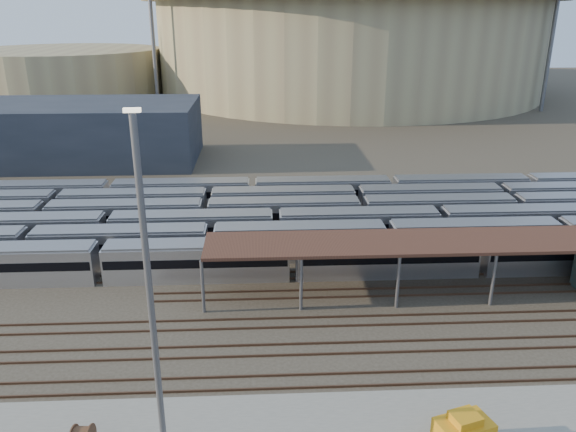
# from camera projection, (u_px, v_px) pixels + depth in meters

# --- Properties ---
(ground) EXTENTS (420.00, 420.00, 0.00)m
(ground) POSITION_uv_depth(u_px,v_px,m) (295.00, 317.00, 48.69)
(ground) COLOR #383026
(ground) RESTS_ON ground
(subway_trains) EXTENTS (129.56, 23.90, 3.60)m
(subway_trains) POSITION_uv_depth(u_px,v_px,m) (294.00, 222.00, 65.42)
(subway_trains) COLOR silver
(subway_trains) RESTS_ON ground
(inspection_shed) EXTENTS (60.30, 6.00, 5.30)m
(inspection_shed) POSITION_uv_depth(u_px,v_px,m) (531.00, 241.00, 51.71)
(inspection_shed) COLOR #5E5E63
(inspection_shed) RESTS_ON ground
(empty_tracks) EXTENTS (170.00, 9.62, 0.18)m
(empty_tracks) POSITION_uv_depth(u_px,v_px,m) (299.00, 349.00, 43.98)
(empty_tracks) COLOR #4C3323
(empty_tracks) RESTS_ON ground
(stadium) EXTENTS (124.00, 124.00, 32.50)m
(stadium) POSITION_uv_depth(u_px,v_px,m) (348.00, 37.00, 175.15)
(stadium) COLOR #968C66
(stadium) RESTS_ON ground
(secondary_arena) EXTENTS (56.00, 56.00, 14.00)m
(secondary_arena) POSITION_uv_depth(u_px,v_px,m) (65.00, 73.00, 165.17)
(secondary_arena) COLOR #968C66
(secondary_arena) RESTS_ON ground
(service_building) EXTENTS (42.00, 20.00, 10.00)m
(service_building) POSITION_uv_depth(u_px,v_px,m) (74.00, 132.00, 96.82)
(service_building) COLOR #1E232D
(service_building) RESTS_ON ground
(floodlight_0) EXTENTS (4.00, 1.00, 38.40)m
(floodlight_0) POSITION_uv_depth(u_px,v_px,m) (152.00, 27.00, 143.07)
(floodlight_0) COLOR #5E5E63
(floodlight_0) RESTS_ON ground
(floodlight_2) EXTENTS (4.00, 1.00, 38.40)m
(floodlight_2) POSITION_uv_depth(u_px,v_px,m) (554.00, 27.00, 138.32)
(floodlight_2) COLOR #5E5E63
(floodlight_2) RESTS_ON ground
(floodlight_3) EXTENTS (4.00, 1.00, 38.40)m
(floodlight_3) POSITION_uv_depth(u_px,v_px,m) (237.00, 22.00, 190.80)
(floodlight_3) COLOR #5E5E63
(floodlight_3) RESTS_ON ground
(yard_light_pole) EXTENTS (0.82, 0.36, 20.70)m
(yard_light_pole) POSITION_uv_depth(u_px,v_px,m) (151.00, 305.00, 29.36)
(yard_light_pole) COLOR #5E5E63
(yard_light_pole) RESTS_ON apron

